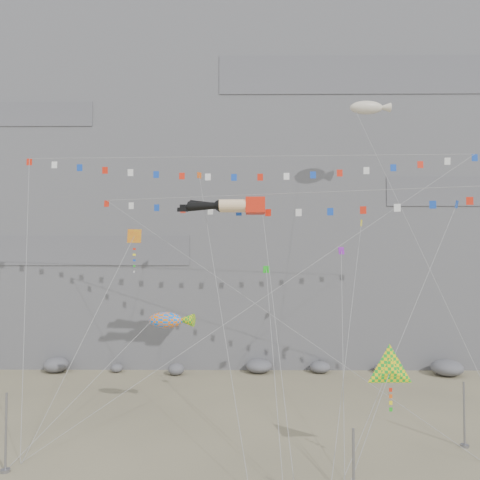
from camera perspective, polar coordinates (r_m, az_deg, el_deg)
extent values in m
plane|color=gray|center=(31.46, 3.42, -23.26)|extent=(120.00, 120.00, 0.00)
cube|color=slate|center=(62.80, 1.84, 10.49)|extent=(80.00, 28.00, 50.00)
cylinder|color=gray|center=(29.52, -26.64, -20.22)|extent=(0.12, 0.12, 4.15)
cylinder|color=gray|center=(22.48, 13.68, -26.45)|extent=(0.12, 0.12, 4.16)
cylinder|color=gray|center=(32.79, 25.66, -18.61)|extent=(0.12, 0.12, 3.86)
cube|color=red|center=(34.84, 1.88, 4.18)|extent=(1.45, 1.97, 1.15)
cylinder|color=#FFD59F|center=(34.30, -0.93, 4.28)|extent=(1.96, 0.89, 0.85)
sphere|color=black|center=(34.36, -2.55, 4.27)|extent=(0.78, 0.78, 0.78)
cone|color=black|center=(34.45, -4.46, 4.14)|extent=(2.34, 0.75, 0.79)
cube|color=black|center=(34.63, -7.01, 3.69)|extent=(0.76, 0.35, 0.28)
cylinder|color=#FFD59F|center=(35.44, -0.85, 4.07)|extent=(1.96, 0.89, 0.85)
sphere|color=black|center=(35.50, -2.42, 4.07)|extent=(0.78, 0.78, 0.78)
cone|color=black|center=(35.61, -4.26, 4.23)|extent=(2.35, 0.75, 0.85)
cube|color=black|center=(35.79, -6.73, 4.07)|extent=(0.76, 0.35, 0.28)
cylinder|color=gray|center=(28.79, 3.80, -9.59)|extent=(0.03, 0.03, 19.52)
cylinder|color=gray|center=(32.08, -10.38, -5.00)|extent=(0.03, 0.03, 25.54)
cube|color=gray|center=(30.89, -25.22, -23.39)|extent=(0.16, 0.16, 0.10)
cylinder|color=gray|center=(32.10, 17.33, -7.81)|extent=(0.03, 0.03, 19.79)
cylinder|color=gray|center=(30.89, -18.46, -11.19)|extent=(0.03, 0.03, 14.85)
cube|color=gray|center=(30.74, -25.09, -23.50)|extent=(0.16, 0.16, 0.10)
cylinder|color=gray|center=(31.18, -17.07, -16.51)|extent=(0.03, 0.03, 12.03)
cube|color=gray|center=(30.69, -26.27, -23.52)|extent=(0.16, 0.16, 0.10)
cylinder|color=gray|center=(25.78, 15.44, -21.50)|extent=(0.03, 0.03, 6.48)
cylinder|color=gray|center=(36.80, 21.62, -0.32)|extent=(0.03, 0.03, 28.96)
cylinder|color=gray|center=(30.93, -2.74, -6.26)|extent=(0.03, 0.03, 24.37)
cylinder|color=gray|center=(29.82, 12.42, -12.53)|extent=(0.03, 0.03, 16.91)
cylinder|color=gray|center=(27.67, 4.12, -14.77)|extent=(0.03, 0.03, 13.65)
cylinder|color=gray|center=(31.79, 13.25, -9.79)|extent=(0.03, 0.03, 20.40)
cylinder|color=gray|center=(30.45, 19.90, -9.17)|extent=(0.03, 0.03, 19.81)
cube|color=gray|center=(27.29, 12.50, -26.55)|extent=(0.16, 0.16, 0.10)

